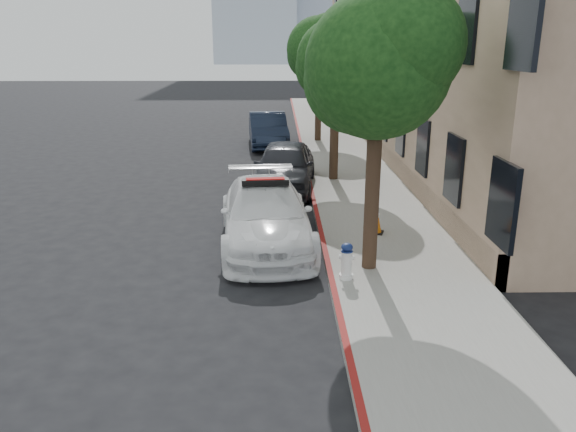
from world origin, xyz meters
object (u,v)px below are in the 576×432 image
at_px(police_car, 266,215).
at_px(parked_car_far, 268,130).
at_px(traffic_cone, 376,220).
at_px(fire_hydrant, 347,261).
at_px(parked_car_mid, 285,167).

xyz_separation_m(police_car, parked_car_far, (-0.18, 13.31, 0.03)).
bearing_deg(police_car, traffic_cone, 3.49).
bearing_deg(traffic_cone, fire_hydrant, -110.94).
bearing_deg(traffic_cone, police_car, -171.99).
relative_size(police_car, traffic_cone, 7.86).
bearing_deg(fire_hydrant, police_car, 139.48).
distance_m(parked_car_mid, fire_hydrant, 7.68).
height_order(police_car, parked_car_far, police_car).
distance_m(police_car, parked_car_far, 13.32).
xyz_separation_m(police_car, traffic_cone, (2.72, 0.38, -0.27)).
distance_m(parked_car_far, fire_hydrant, 15.82).
bearing_deg(parked_car_mid, traffic_cone, -59.79).
relative_size(police_car, fire_hydrant, 7.12).
relative_size(parked_car_mid, traffic_cone, 6.94).
relative_size(police_car, parked_car_far, 1.12).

